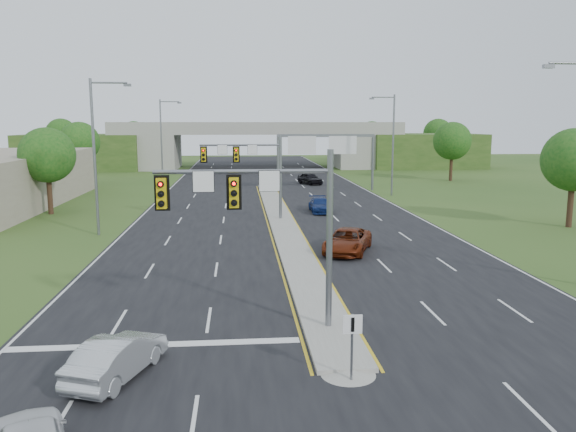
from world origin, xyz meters
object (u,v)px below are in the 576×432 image
(keep_right_sign, at_px, (352,336))
(car_far_a, at_px, (347,241))
(car_far_b, at_px, (320,205))
(signal_mast_near, at_px, (270,211))
(car_silver, at_px, (117,357))
(sign_gantry, at_px, (325,146))
(overpass, at_px, (258,148))
(car_far_c, at_px, (310,178))
(signal_mast_far, at_px, (253,163))

(keep_right_sign, height_order, car_far_a, keep_right_sign)
(car_far_b, bearing_deg, signal_mast_near, -101.13)
(car_silver, bearing_deg, keep_right_sign, -167.47)
(signal_mast_near, relative_size, car_far_b, 1.58)
(car_far_b, bearing_deg, car_silver, -108.16)
(keep_right_sign, bearing_deg, car_far_a, 79.44)
(sign_gantry, distance_m, overpass, 35.75)
(keep_right_sign, xyz_separation_m, car_far_b, (3.88, 33.44, -0.85))
(car_far_b, height_order, car_far_c, car_far_c)
(signal_mast_near, height_order, car_far_a, signal_mast_near)
(signal_mast_near, relative_size, sign_gantry, 0.60)
(sign_gantry, height_order, car_far_a, sign_gantry)
(signal_mast_near, distance_m, signal_mast_far, 25.00)
(keep_right_sign, bearing_deg, car_far_c, 84.06)
(car_far_c, bearing_deg, sign_gantry, -106.03)
(signal_mast_near, distance_m, overpass, 80.11)
(overpass, relative_size, car_far_c, 18.11)
(keep_right_sign, xyz_separation_m, sign_gantry, (6.68, 49.45, 3.72))
(signal_mast_near, bearing_deg, signal_mast_far, 90.00)
(car_far_c, bearing_deg, signal_mast_far, -128.89)
(car_far_b, relative_size, car_far_c, 1.00)
(overpass, xyz_separation_m, car_far_b, (3.88, -51.08, -2.89))
(keep_right_sign, xyz_separation_m, car_far_a, (3.26, 17.50, -0.77))
(signal_mast_near, distance_m, car_far_c, 53.02)
(overpass, height_order, car_silver, overpass)
(keep_right_sign, distance_m, car_far_c, 57.00)
(sign_gantry, relative_size, overpass, 0.14)
(sign_gantry, bearing_deg, car_silver, -106.09)
(overpass, xyz_separation_m, car_far_a, (3.26, -67.03, -2.81))
(car_far_a, height_order, car_far_c, car_far_c)
(signal_mast_near, distance_m, car_far_b, 29.91)
(car_silver, bearing_deg, car_far_a, -102.28)
(signal_mast_far, relative_size, car_far_c, 1.58)
(overpass, distance_m, car_far_c, 28.59)
(signal_mast_near, bearing_deg, car_far_a, 67.04)
(car_far_a, relative_size, car_far_b, 1.17)
(signal_mast_near, xyz_separation_m, overpass, (2.26, 80.07, -1.17))
(signal_mast_near, relative_size, car_silver, 1.71)
(car_far_a, relative_size, car_far_c, 1.18)
(signal_mast_near, height_order, car_far_b, signal_mast_near)
(overpass, bearing_deg, car_far_c, -78.03)
(sign_gantry, bearing_deg, car_far_c, 96.17)
(car_far_a, bearing_deg, car_far_c, 107.84)
(car_far_a, bearing_deg, sign_gantry, 105.58)
(car_silver, bearing_deg, signal_mast_near, -125.18)
(signal_mast_far, relative_size, sign_gantry, 0.60)
(car_far_a, distance_m, car_far_b, 15.96)
(signal_mast_near, xyz_separation_m, sign_gantry, (8.95, 44.99, 0.51))
(signal_mast_far, height_order, car_far_c, signal_mast_far)
(keep_right_sign, bearing_deg, car_silver, 172.20)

